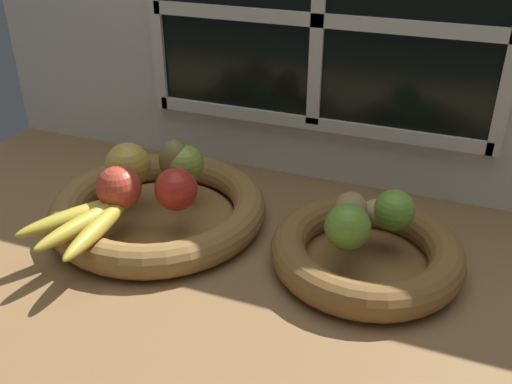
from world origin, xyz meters
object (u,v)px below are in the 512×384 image
(fruit_bowl_left, at_px, (159,209))
(banana_bunch_front, at_px, (88,221))
(fruit_bowl_right, at_px, (366,252))
(lime_far, at_px, (394,210))
(potato_oblong, at_px, (351,209))
(apple_green_back, at_px, (184,164))
(pear_brown, at_px, (175,161))
(apple_red_right, at_px, (177,189))
(apple_red_front, at_px, (119,188))
(apple_golden_left, at_px, (128,165))
(potato_back, at_px, (387,213))
(lime_near, at_px, (348,227))

(fruit_bowl_left, relative_size, banana_bunch_front, 1.87)
(fruit_bowl_right, relative_size, lime_far, 4.66)
(fruit_bowl_left, bearing_deg, potato_oblong, 4.77)
(apple_green_back, bearing_deg, pear_brown, -169.15)
(fruit_bowl_right, xyz_separation_m, apple_red_right, (-0.31, -0.03, 0.06))
(apple_red_front, bearing_deg, apple_red_right, 20.60)
(apple_red_front, xyz_separation_m, lime_far, (0.42, 0.10, -0.00))
(apple_golden_left, bearing_deg, potato_back, 3.87)
(fruit_bowl_right, bearing_deg, fruit_bowl_left, -180.00)
(apple_red_front, bearing_deg, lime_near, 3.46)
(apple_red_right, distance_m, lime_far, 0.34)
(apple_red_right, distance_m, lime_near, 0.28)
(fruit_bowl_right, bearing_deg, banana_bunch_front, -161.98)
(fruit_bowl_right, xyz_separation_m, lime_near, (-0.03, -0.04, 0.06))
(apple_green_back, height_order, lime_near, apple_green_back)
(apple_golden_left, relative_size, lime_far, 1.23)
(potato_oblong, height_order, lime_far, lime_far)
(apple_red_right, distance_m, potato_back, 0.33)
(potato_back, height_order, lime_far, lime_far)
(pear_brown, bearing_deg, apple_golden_left, -148.70)
(fruit_bowl_right, bearing_deg, apple_green_back, 170.23)
(apple_red_front, xyz_separation_m, apple_red_right, (0.09, 0.03, -0.00))
(pear_brown, bearing_deg, potato_back, -1.87)
(apple_red_front, height_order, apple_red_right, apple_red_front)
(pear_brown, bearing_deg, apple_green_back, 10.85)
(lime_near, bearing_deg, lime_far, 54.16)
(apple_red_right, bearing_deg, potato_back, 12.14)
(lime_far, bearing_deg, potato_back, 152.74)
(potato_back, distance_m, lime_far, 0.02)
(apple_red_front, distance_m, lime_near, 0.37)
(lime_far, bearing_deg, fruit_bowl_right, -127.87)
(fruit_bowl_right, xyz_separation_m, pear_brown, (-0.35, 0.05, 0.07))
(apple_red_front, xyz_separation_m, potato_back, (0.41, 0.10, -0.02))
(fruit_bowl_right, bearing_deg, potato_oblong, 142.13)
(fruit_bowl_right, xyz_separation_m, potato_back, (0.02, 0.04, 0.05))
(lime_near, bearing_deg, apple_green_back, 162.94)
(fruit_bowl_left, bearing_deg, lime_far, 5.51)
(banana_bunch_front, height_order, potato_back, potato_back)
(apple_golden_left, relative_size, potato_back, 0.96)
(fruit_bowl_right, relative_size, apple_red_front, 4.05)
(fruit_bowl_left, xyz_separation_m, potato_back, (0.38, 0.04, 0.05))
(apple_golden_left, distance_m, apple_green_back, 0.10)
(banana_bunch_front, xyz_separation_m, potato_oblong, (0.37, 0.16, 0.01))
(apple_green_back, relative_size, potato_back, 0.85)
(fruit_bowl_left, bearing_deg, lime_near, -6.40)
(apple_golden_left, xyz_separation_m, banana_bunch_front, (0.02, -0.14, -0.03))
(apple_golden_left, relative_size, potato_oblong, 1.27)
(pear_brown, bearing_deg, apple_red_front, -109.20)
(fruit_bowl_left, relative_size, apple_red_right, 5.32)
(lime_near, height_order, lime_far, lime_near)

